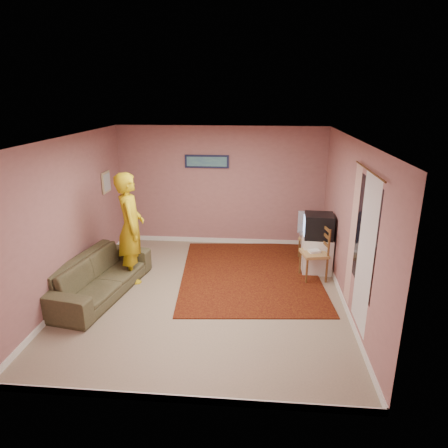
# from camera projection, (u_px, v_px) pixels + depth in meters

# --- Properties ---
(ground) EXTENTS (5.00, 5.00, 0.00)m
(ground) POSITION_uv_depth(u_px,v_px,m) (207.00, 294.00, 6.75)
(ground) COLOR gray
(ground) RESTS_ON ground
(wall_back) EXTENTS (4.50, 0.02, 2.60)m
(wall_back) POSITION_uv_depth(u_px,v_px,m) (221.00, 187.00, 8.71)
(wall_back) COLOR #A16A6A
(wall_back) RESTS_ON ground
(wall_front) EXTENTS (4.50, 0.02, 2.60)m
(wall_front) POSITION_uv_depth(u_px,v_px,m) (172.00, 298.00, 3.98)
(wall_front) COLOR #A16A6A
(wall_front) RESTS_ON ground
(wall_left) EXTENTS (0.02, 5.00, 2.60)m
(wall_left) POSITION_uv_depth(u_px,v_px,m) (70.00, 218.00, 6.54)
(wall_left) COLOR #A16A6A
(wall_left) RESTS_ON ground
(wall_right) EXTENTS (0.02, 5.00, 2.60)m
(wall_right) POSITION_uv_depth(u_px,v_px,m) (350.00, 225.00, 6.15)
(wall_right) COLOR #A16A6A
(wall_right) RESTS_ON ground
(ceiling) EXTENTS (4.50, 5.00, 0.02)m
(ceiling) POSITION_uv_depth(u_px,v_px,m) (204.00, 138.00, 5.94)
(ceiling) COLOR white
(ceiling) RESTS_ON wall_back
(baseboard_back) EXTENTS (4.50, 0.02, 0.10)m
(baseboard_back) POSITION_uv_depth(u_px,v_px,m) (221.00, 240.00, 9.09)
(baseboard_back) COLOR white
(baseboard_back) RESTS_ON ground
(baseboard_front) EXTENTS (4.50, 0.02, 0.10)m
(baseboard_front) POSITION_uv_depth(u_px,v_px,m) (177.00, 399.00, 4.38)
(baseboard_front) COLOR white
(baseboard_front) RESTS_ON ground
(baseboard_left) EXTENTS (0.02, 5.00, 0.10)m
(baseboard_left) POSITION_uv_depth(u_px,v_px,m) (79.00, 286.00, 6.92)
(baseboard_left) COLOR white
(baseboard_left) RESTS_ON ground
(baseboard_right) EXTENTS (0.02, 5.00, 0.10)m
(baseboard_right) POSITION_uv_depth(u_px,v_px,m) (342.00, 298.00, 6.54)
(baseboard_right) COLOR white
(baseboard_right) RESTS_ON ground
(window) EXTENTS (0.01, 1.10, 1.50)m
(window) POSITION_uv_depth(u_px,v_px,m) (365.00, 236.00, 5.25)
(window) COLOR black
(window) RESTS_ON wall_right
(curtain_sheer) EXTENTS (0.01, 0.75, 2.10)m
(curtain_sheer) POSITION_uv_depth(u_px,v_px,m) (365.00, 254.00, 5.18)
(curtain_sheer) COLOR silver
(curtain_sheer) RESTS_ON wall_right
(curtain_floral) EXTENTS (0.01, 0.35, 2.10)m
(curtain_floral) POSITION_uv_depth(u_px,v_px,m) (352.00, 236.00, 5.84)
(curtain_floral) COLOR beige
(curtain_floral) RESTS_ON wall_right
(curtain_rod) EXTENTS (0.02, 1.40, 0.02)m
(curtain_rod) POSITION_uv_depth(u_px,v_px,m) (369.00, 171.00, 4.99)
(curtain_rod) COLOR brown
(curtain_rod) RESTS_ON wall_right
(picture_back) EXTENTS (0.95, 0.04, 0.28)m
(picture_back) POSITION_uv_depth(u_px,v_px,m) (207.00, 162.00, 8.53)
(picture_back) COLOR #141838
(picture_back) RESTS_ON wall_back
(picture_left) EXTENTS (0.04, 0.38, 0.42)m
(picture_left) POSITION_uv_depth(u_px,v_px,m) (106.00, 182.00, 7.97)
(picture_left) COLOR tan
(picture_left) RESTS_ON wall_left
(area_rug) EXTENTS (2.79, 3.36, 0.02)m
(area_rug) POSITION_uv_depth(u_px,v_px,m) (250.00, 274.00, 7.50)
(area_rug) COLOR black
(area_rug) RESTS_ON ground
(tv_cabinet) EXTENTS (0.54, 0.49, 0.68)m
(tv_cabinet) POSITION_uv_depth(u_px,v_px,m) (317.00, 254.00, 7.54)
(tv_cabinet) COLOR white
(tv_cabinet) RESTS_ON ground
(crt_tv) EXTENTS (0.55, 0.50, 0.45)m
(crt_tv) POSITION_uv_depth(u_px,v_px,m) (318.00, 226.00, 7.36)
(crt_tv) COLOR black
(crt_tv) RESTS_ON tv_cabinet
(chair_a) EXTENTS (0.46, 0.45, 0.46)m
(chair_a) POSITION_uv_depth(u_px,v_px,m) (309.00, 233.00, 8.19)
(chair_a) COLOR tan
(chair_a) RESTS_ON ground
(dvd_player) EXTENTS (0.40, 0.29, 0.07)m
(dvd_player) POSITION_uv_depth(u_px,v_px,m) (309.00, 235.00, 8.21)
(dvd_player) COLOR #B5B5BA
(dvd_player) RESTS_ON chair_a
(blue_throw) EXTENTS (0.44, 0.06, 0.47)m
(blue_throw) POSITION_uv_depth(u_px,v_px,m) (309.00, 222.00, 8.32)
(blue_throw) COLOR #8AABE1
(blue_throw) RESTS_ON chair_a
(chair_b) EXTENTS (0.52, 0.53, 0.55)m
(chair_b) POSITION_uv_depth(u_px,v_px,m) (315.00, 247.00, 7.16)
(chair_b) COLOR tan
(chair_b) RESTS_ON ground
(game_console) EXTENTS (0.24, 0.20, 0.04)m
(game_console) POSITION_uv_depth(u_px,v_px,m) (314.00, 251.00, 7.18)
(game_console) COLOR silver
(game_console) RESTS_ON chair_b
(sofa) EXTENTS (1.24, 2.34, 0.65)m
(sofa) POSITION_uv_depth(u_px,v_px,m) (99.00, 276.00, 6.69)
(sofa) COLOR #4D472E
(sofa) RESTS_ON ground
(person) EXTENTS (0.68, 0.83, 1.98)m
(person) POSITION_uv_depth(u_px,v_px,m) (131.00, 228.00, 7.01)
(person) COLOR gold
(person) RESTS_ON ground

